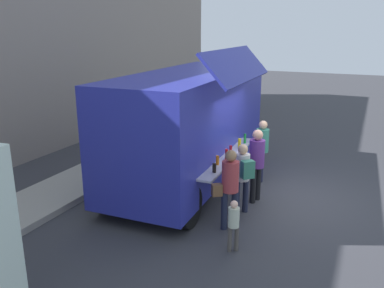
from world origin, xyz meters
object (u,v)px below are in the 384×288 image
object	(u,v)px
food_truck_main	(192,123)
customer_rear_waiting	(229,183)
customer_front_ordering	(256,160)
customer_extra_browsing	(262,145)
trash_bin	(184,124)
customer_mid_with_backpack	(243,172)
child_near_queue	(234,221)

from	to	relation	value
food_truck_main	customer_rear_waiting	xyz separation A→B (m)	(-2.18, -1.84, -0.60)
customer_front_ordering	customer_extra_browsing	size ratio (longest dim) A/B	1.06
trash_bin	customer_extra_browsing	distance (m)	5.40
customer_front_ordering	customer_mid_with_backpack	size ratio (longest dim) A/B	1.11
trash_bin	customer_mid_with_backpack	distance (m)	7.10
food_truck_main	child_near_queue	xyz separation A→B (m)	(-2.97, -2.21, -1.00)
trash_bin	customer_front_ordering	xyz separation A→B (m)	(-4.96, -4.28, 0.61)
child_near_queue	food_truck_main	bearing A→B (deg)	-0.28
customer_mid_with_backpack	customer_rear_waiting	xyz separation A→B (m)	(-0.81, 0.03, 0.03)
trash_bin	customer_mid_with_backpack	xyz separation A→B (m)	(-5.71, -4.19, 0.54)
customer_extra_browsing	customer_mid_with_backpack	bearing A→B (deg)	80.06
trash_bin	food_truck_main	bearing A→B (deg)	-151.88
customer_front_ordering	customer_rear_waiting	xyz separation A→B (m)	(-1.56, 0.12, -0.04)
food_truck_main	trash_bin	xyz separation A→B (m)	(4.34, 2.32, -1.17)
customer_front_ordering	customer_mid_with_backpack	distance (m)	0.76
customer_mid_with_backpack	customer_front_ordering	bearing A→B (deg)	-50.96
customer_rear_waiting	child_near_queue	xyz separation A→B (m)	(-0.80, -0.37, -0.40)
food_truck_main	customer_front_ordering	bearing A→B (deg)	-109.55
trash_bin	customer_rear_waiting	distance (m)	7.75
food_truck_main	trash_bin	distance (m)	5.06
food_truck_main	customer_extra_browsing	world-z (taller)	food_truck_main
customer_mid_with_backpack	child_near_queue	distance (m)	1.69
food_truck_main	trash_bin	size ratio (longest dim) A/B	7.26
customer_front_ordering	trash_bin	bearing A→B (deg)	-35.40
customer_rear_waiting	customer_front_ordering	bearing A→B (deg)	-42.12
customer_rear_waiting	customer_extra_browsing	xyz separation A→B (m)	(2.98, 0.11, -0.01)
customer_extra_browsing	customer_front_ordering	bearing A→B (deg)	85.59
customer_rear_waiting	food_truck_main	bearing A→B (deg)	2.43
customer_extra_browsing	child_near_queue	distance (m)	3.83
food_truck_main	customer_mid_with_backpack	xyz separation A→B (m)	(-1.37, -1.87, -0.63)
customer_rear_waiting	child_near_queue	world-z (taller)	customer_rear_waiting
trash_bin	customer_rear_waiting	xyz separation A→B (m)	(-6.52, -4.16, 0.57)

